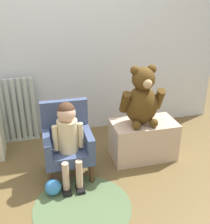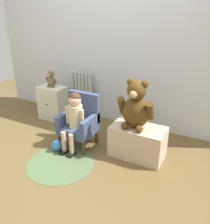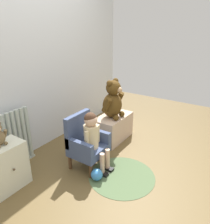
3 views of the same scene
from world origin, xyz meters
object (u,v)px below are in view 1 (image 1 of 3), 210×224
floor_rug (82,206)px  toy_ball (53,187)px  radiator (19,111)px  low_bench (143,140)px  large_teddy_bear (142,99)px  child_armchair (67,141)px  child_figure (68,132)px

floor_rug → toy_ball: 0.30m
floor_rug → toy_ball: toy_ball is taller
toy_ball → radiator: bearing=104.6°
low_bench → large_teddy_bear: (-0.04, -0.01, 0.43)m
child_armchair → floor_rug: (0.04, -0.48, -0.31)m
toy_ball → child_figure: bearing=45.8°
large_teddy_bear → floor_rug: (-0.66, -0.54, -0.62)m
child_armchair → floor_rug: size_ratio=0.86×
child_figure → toy_ball: child_figure is taller
child_armchair → low_bench: child_armchair is taller
floor_rug → child_figure: bearing=95.9°
large_teddy_bear → child_figure: bearing=-166.8°
radiator → child_armchair: radiator is taller
radiator → toy_ball: (0.25, -0.98, -0.28)m
radiator → large_teddy_bear: (1.12, -0.65, 0.27)m
radiator → toy_ball: radiator is taller
large_teddy_bear → radiator: bearing=150.0°
toy_ball → low_bench: bearing=20.7°
child_figure → large_teddy_bear: large_teddy_bear is taller
low_bench → toy_ball: low_bench is taller
low_bench → large_teddy_bear: 0.43m
radiator → large_teddy_bear: size_ratio=1.27×
radiator → floor_rug: 1.31m
child_figure → floor_rug: (0.04, -0.37, -0.46)m
child_figure → large_teddy_bear: (0.70, 0.16, 0.16)m
large_teddy_bear → toy_ball: (-0.86, -0.33, -0.55)m
radiator → toy_ball: bearing=-75.4°
child_armchair → low_bench: size_ratio=1.07×
floor_rug → child_armchair: bearing=94.6°
low_bench → floor_rug: (-0.70, -0.55, -0.18)m
child_figure → large_teddy_bear: 0.74m
child_figure → low_bench: (0.74, 0.17, -0.27)m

